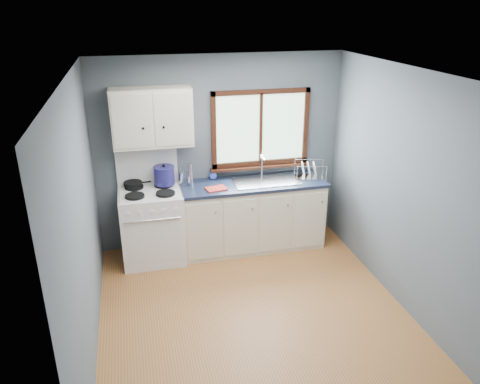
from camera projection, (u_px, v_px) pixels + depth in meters
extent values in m
cube|color=#A56734|center=(255.00, 316.00, 4.94)|extent=(3.20, 3.60, 0.02)
cube|color=white|center=(259.00, 73.00, 3.99)|extent=(3.20, 3.60, 0.02)
cube|color=#545E64|center=(220.00, 152.00, 6.09)|extent=(3.20, 0.02, 2.50)
cube|color=#545E64|center=(336.00, 327.00, 2.84)|extent=(3.20, 0.02, 2.50)
cube|color=#545E64|center=(81.00, 225.00, 4.12)|extent=(0.02, 3.60, 2.50)
cube|color=#545E64|center=(407.00, 193.00, 4.81)|extent=(0.02, 3.60, 2.50)
cube|color=white|center=(152.00, 226.00, 5.88)|extent=(0.76, 0.65, 0.92)
cube|color=white|center=(147.00, 167.00, 5.89)|extent=(0.76, 0.05, 0.44)
cube|color=silver|center=(150.00, 192.00, 5.70)|extent=(0.72, 0.59, 0.01)
cylinder|color=black|center=(135.00, 196.00, 5.52)|extent=(0.23, 0.23, 0.03)
cylinder|color=black|center=(165.00, 193.00, 5.60)|extent=(0.23, 0.23, 0.03)
cylinder|color=black|center=(134.00, 187.00, 5.79)|extent=(0.23, 0.23, 0.03)
cylinder|color=black|center=(163.00, 184.00, 5.87)|extent=(0.23, 0.23, 0.03)
cylinder|color=silver|center=(153.00, 220.00, 5.48)|extent=(0.66, 0.02, 0.02)
cube|color=silver|center=(154.00, 242.00, 5.61)|extent=(0.66, 0.01, 0.55)
cube|color=beige|center=(252.00, 216.00, 6.19)|extent=(1.85, 0.60, 0.88)
cube|color=black|center=(251.00, 242.00, 6.36)|extent=(1.85, 0.54, 0.08)
cube|color=black|center=(252.00, 184.00, 6.01)|extent=(1.89, 0.64, 0.04)
cube|color=silver|center=(266.00, 181.00, 6.04)|extent=(0.84, 0.46, 0.01)
cube|color=silver|center=(251.00, 187.00, 6.03)|extent=(0.36, 0.40, 0.14)
cube|color=silver|center=(280.00, 185.00, 6.11)|extent=(0.36, 0.40, 0.14)
cylinder|color=silver|center=(262.00, 166.00, 6.17)|extent=(0.02, 0.02, 0.28)
cylinder|color=silver|center=(263.00, 158.00, 6.06)|extent=(0.02, 0.16, 0.02)
sphere|color=silver|center=(262.00, 156.00, 6.12)|extent=(0.04, 0.04, 0.04)
cube|color=#9EC6A8|center=(260.00, 128.00, 6.07)|extent=(1.22, 0.01, 0.92)
cube|color=#38190D|center=(261.00, 92.00, 5.88)|extent=(1.30, 0.05, 0.06)
cube|color=#38190D|center=(260.00, 163.00, 6.24)|extent=(1.30, 0.05, 0.06)
cube|color=#38190D|center=(214.00, 131.00, 5.92)|extent=(0.06, 0.05, 1.00)
cube|color=#38190D|center=(306.00, 126.00, 6.19)|extent=(0.06, 0.05, 1.00)
cube|color=#38190D|center=(261.00, 128.00, 6.06)|extent=(0.03, 0.05, 0.92)
cube|color=#38190D|center=(261.00, 167.00, 6.23)|extent=(1.36, 0.10, 0.03)
cube|color=beige|center=(152.00, 118.00, 5.54)|extent=(0.95, 0.32, 0.70)
cube|color=beige|center=(132.00, 122.00, 5.34)|extent=(0.44, 0.01, 0.62)
cube|color=beige|center=(173.00, 120.00, 5.44)|extent=(0.44, 0.01, 0.62)
sphere|color=black|center=(143.00, 128.00, 5.38)|extent=(0.03, 0.03, 0.03)
sphere|color=black|center=(164.00, 127.00, 5.43)|extent=(0.03, 0.03, 0.03)
cylinder|color=black|center=(133.00, 184.00, 5.79)|extent=(0.25, 0.25, 0.05)
cube|color=black|center=(146.00, 182.00, 5.84)|extent=(0.13, 0.04, 0.01)
cylinder|color=navy|center=(164.00, 176.00, 5.81)|extent=(0.32, 0.32, 0.21)
cylinder|color=navy|center=(164.00, 167.00, 5.77)|extent=(0.34, 0.34, 0.01)
sphere|color=black|center=(164.00, 166.00, 5.76)|extent=(0.05, 0.05, 0.04)
cylinder|color=silver|center=(182.00, 177.00, 5.97)|extent=(0.12, 0.12, 0.14)
cylinder|color=silver|center=(183.00, 166.00, 5.93)|extent=(0.01, 0.01, 0.21)
cylinder|color=silver|center=(180.00, 165.00, 5.92)|extent=(0.01, 0.01, 0.25)
cylinder|color=silver|center=(182.00, 168.00, 5.90)|extent=(0.01, 0.01, 0.19)
cylinder|color=silver|center=(190.00, 175.00, 5.86)|extent=(0.07, 0.07, 0.29)
imported|color=blue|center=(213.00, 171.00, 6.04)|extent=(0.11, 0.11, 0.25)
cube|color=red|center=(216.00, 189.00, 5.78)|extent=(0.28, 0.22, 0.02)
cube|color=silver|center=(310.00, 176.00, 6.20)|extent=(0.46, 0.39, 0.01)
cylinder|color=silver|center=(297.00, 173.00, 6.04)|extent=(0.01, 0.01, 0.19)
cylinder|color=silver|center=(327.00, 173.00, 6.04)|extent=(0.01, 0.01, 0.19)
cylinder|color=silver|center=(295.00, 166.00, 6.30)|extent=(0.01, 0.01, 0.19)
cylinder|color=silver|center=(323.00, 166.00, 6.30)|extent=(0.01, 0.01, 0.19)
cylinder|color=silver|center=(312.00, 166.00, 6.00)|extent=(0.37, 0.10, 0.01)
cylinder|color=silver|center=(309.00, 159.00, 6.27)|extent=(0.37, 0.10, 0.01)
cylinder|color=white|center=(303.00, 169.00, 6.17)|extent=(0.10, 0.22, 0.21)
cylinder|color=white|center=(309.00, 169.00, 6.17)|extent=(0.10, 0.22, 0.21)
cylinder|color=white|center=(315.00, 169.00, 6.17)|extent=(0.10, 0.22, 0.21)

